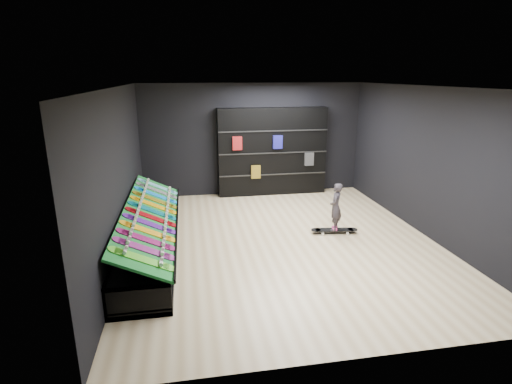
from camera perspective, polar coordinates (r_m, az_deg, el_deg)
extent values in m
cube|color=beige|center=(8.07, 3.77, -7.04)|extent=(6.00, 7.00, 0.01)
cube|color=white|center=(7.41, 4.22, 14.76)|extent=(6.00, 7.00, 0.01)
cube|color=black|center=(10.97, -0.43, 7.49)|extent=(6.00, 0.02, 3.00)
cube|color=black|center=(4.44, 14.92, -6.88)|extent=(6.00, 0.02, 3.00)
cube|color=black|center=(7.48, -18.95, 2.30)|extent=(0.02, 7.00, 3.00)
cube|color=black|center=(8.81, 23.34, 3.88)|extent=(0.02, 7.00, 3.00)
cube|color=#0F5F1F|center=(7.64, -14.70, -3.24)|extent=(0.92, 4.50, 0.46)
cube|color=black|center=(10.94, 2.33, 5.77)|extent=(2.96, 0.35, 2.37)
imported|color=black|center=(8.47, 11.24, -3.36)|extent=(0.25, 0.27, 0.60)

